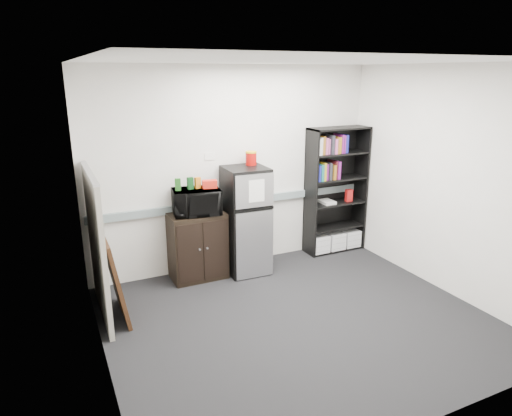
{
  "coord_description": "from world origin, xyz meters",
  "views": [
    {
      "loc": [
        -2.31,
        -3.81,
        2.6
      ],
      "look_at": [
        -0.08,
        0.9,
        1.04
      ],
      "focal_mm": 32.0,
      "sensor_mm": 36.0,
      "label": 1
    }
  ],
  "objects_px": {
    "cabinet": "(198,246)",
    "microwave": "(196,202)",
    "bookshelf": "(336,191)",
    "refrigerator": "(246,221)",
    "cubicle_partition": "(97,245)"
  },
  "relations": [
    {
      "from": "microwave",
      "to": "refrigerator",
      "type": "height_order",
      "value": "refrigerator"
    },
    {
      "from": "cubicle_partition",
      "to": "cabinet",
      "type": "distance_m",
      "value": 1.38
    },
    {
      "from": "cubicle_partition",
      "to": "microwave",
      "type": "xyz_separation_m",
      "value": [
        1.26,
        0.4,
        0.23
      ]
    },
    {
      "from": "cubicle_partition",
      "to": "microwave",
      "type": "height_order",
      "value": "cubicle_partition"
    },
    {
      "from": "bookshelf",
      "to": "cabinet",
      "type": "distance_m",
      "value": 2.22
    },
    {
      "from": "cubicle_partition",
      "to": "cabinet",
      "type": "height_order",
      "value": "cubicle_partition"
    },
    {
      "from": "cabinet",
      "to": "microwave",
      "type": "xyz_separation_m",
      "value": [
        0.0,
        -0.02,
        0.6
      ]
    },
    {
      "from": "cubicle_partition",
      "to": "microwave",
      "type": "relative_size",
      "value": 2.78
    },
    {
      "from": "cubicle_partition",
      "to": "cabinet",
      "type": "bearing_deg",
      "value": 18.42
    },
    {
      "from": "bookshelf",
      "to": "microwave",
      "type": "relative_size",
      "value": 3.18
    },
    {
      "from": "microwave",
      "to": "refrigerator",
      "type": "bearing_deg",
      "value": 2.63
    },
    {
      "from": "microwave",
      "to": "refrigerator",
      "type": "relative_size",
      "value": 0.41
    },
    {
      "from": "cabinet",
      "to": "microwave",
      "type": "height_order",
      "value": "microwave"
    },
    {
      "from": "cubicle_partition",
      "to": "microwave",
      "type": "distance_m",
      "value": 1.35
    },
    {
      "from": "bookshelf",
      "to": "refrigerator",
      "type": "distance_m",
      "value": 1.53
    }
  ]
}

